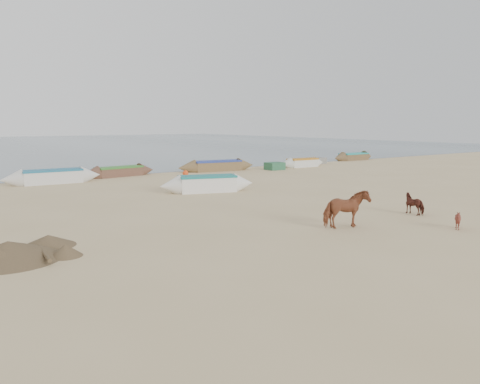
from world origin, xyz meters
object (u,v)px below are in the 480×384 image
Objects in this scene: cow_adult at (346,209)px; near_canoe at (207,184)px; calf_front at (458,220)px; calf_right at (415,204)px.

cow_adult is 0.31× the size of near_canoe.
cow_adult is 4.25m from calf_front.
calf_front is 0.13× the size of near_canoe.
calf_front is at bearing -111.78° from cow_adult.
near_canoe is (0.59, 11.33, -0.25)m from cow_adult.
cow_adult is 4.71m from calf_right.
near_canoe is at bearing -158.28° from calf_front.
near_canoe is at bearing 13.84° from cow_adult.
near_canoe reaches higher than calf_right.
cow_adult is at bearing -75.71° from near_canoe.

